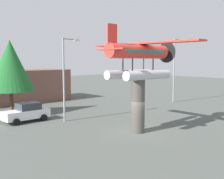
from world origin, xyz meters
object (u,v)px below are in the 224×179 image
at_px(streetlight_primary, 65,73).
at_px(tree_east, 10,66).
at_px(floatplane_monument, 139,58).
at_px(storefront_building, 15,86).
at_px(streetlight_secondary, 175,66).
at_px(display_pedestal, 138,106).
at_px(car_mid_white, 27,112).

height_order(streetlight_primary, tree_east, tree_east).
bearing_deg(floatplane_monument, storefront_building, 92.00).
relative_size(floatplane_monument, streetlight_secondary, 1.20).
height_order(display_pedestal, streetlight_secondary, streetlight_secondary).
bearing_deg(car_mid_white, streetlight_primary, 140.70).
distance_m(floatplane_monument, streetlight_secondary, 17.10).
bearing_deg(storefront_building, car_mid_white, -108.95).
height_order(floatplane_monument, streetlight_secondary, streetlight_secondary).
xyz_separation_m(storefront_building, tree_east, (-3.99, -8.43, 2.99)).
xyz_separation_m(floatplane_monument, tree_east, (-4.62, 13.57, -0.75)).
distance_m(streetlight_secondary, storefront_building, 22.11).
relative_size(car_mid_white, streetlight_primary, 0.54).
relative_size(streetlight_secondary, storefront_building, 0.61).
distance_m(floatplane_monument, tree_east, 14.35).
bearing_deg(tree_east, floatplane_monument, -71.20).
xyz_separation_m(floatplane_monument, storefront_building, (-0.63, 22.00, -3.74)).
relative_size(streetlight_primary, streetlight_secondary, 0.90).
height_order(floatplane_monument, streetlight_primary, floatplane_monument).
xyz_separation_m(display_pedestal, floatplane_monument, (0.13, -0.00, 3.81)).
bearing_deg(storefront_building, streetlight_primary, -95.42).
relative_size(floatplane_monument, storefront_building, 0.73).
bearing_deg(display_pedestal, floatplane_monument, -0.37).
bearing_deg(streetlight_secondary, car_mid_white, 172.94).
bearing_deg(car_mid_white, storefront_building, -108.95).
xyz_separation_m(display_pedestal, car_mid_white, (-4.73, 9.66, -1.26)).
height_order(car_mid_white, storefront_building, storefront_building).
bearing_deg(tree_east, car_mid_white, -93.54).
height_order(display_pedestal, tree_east, tree_east).
bearing_deg(tree_east, streetlight_secondary, -17.71).
xyz_separation_m(streetlight_primary, storefront_building, (1.39, 14.66, -2.33)).
bearing_deg(streetlight_secondary, tree_east, 162.29).
relative_size(display_pedestal, car_mid_white, 1.02).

